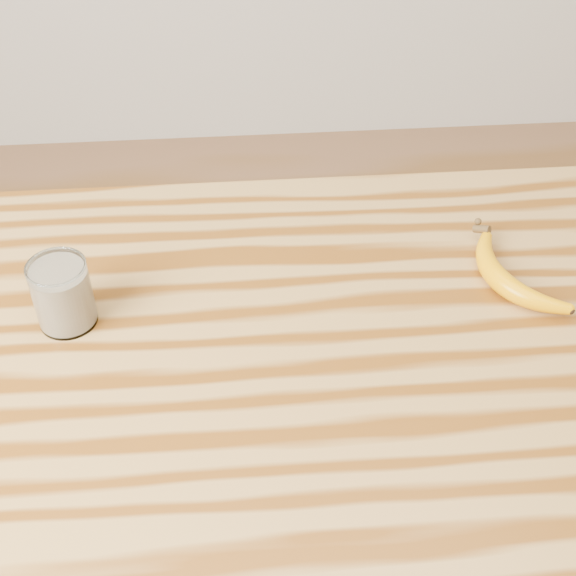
{
  "coord_description": "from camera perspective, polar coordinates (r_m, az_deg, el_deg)",
  "views": [
    {
      "loc": [
        -0.1,
        -0.66,
        1.64
      ],
      "look_at": [
        -0.04,
        0.11,
        0.93
      ],
      "focal_mm": 50.0,
      "sensor_mm": 36.0,
      "label": 1
    }
  ],
  "objects": [
    {
      "name": "smoothie_glass",
      "position": [
        1.06,
        -15.73,
        -0.45
      ],
      "size": [
        0.08,
        0.08,
        0.09
      ],
      "color": "white",
      "rests_on": "table"
    },
    {
      "name": "table",
      "position": [
        1.1,
        2.31,
        -9.95
      ],
      "size": [
        1.2,
        0.8,
        0.9
      ],
      "color": "olive",
      "rests_on": "ground"
    },
    {
      "name": "banana",
      "position": [
        1.12,
        14.84,
        0.48
      ],
      "size": [
        0.19,
        0.27,
        0.03
      ],
      "primitive_type": null,
      "rotation": [
        0.0,
        0.0,
        0.41
      ],
      "color": "#EC9900",
      "rests_on": "table"
    },
    {
      "name": "room",
      "position": [
        0.73,
        3.62,
        19.11
      ],
      "size": [
        4.04,
        4.04,
        2.7
      ],
      "color": "brown",
      "rests_on": "ground"
    }
  ]
}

